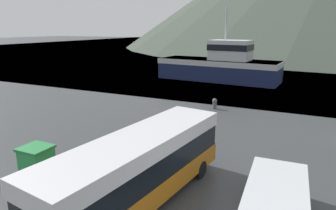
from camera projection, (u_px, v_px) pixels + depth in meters
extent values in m
plane|color=#3D5160|center=(302.00, 44.00, 132.70)|extent=(240.00, 240.00, 0.00)
cube|color=#B26614|center=(140.00, 184.00, 12.74)|extent=(3.81, 10.25, 0.93)
cube|color=black|center=(140.00, 163.00, 12.49)|extent=(3.73, 10.05, 1.06)
cube|color=silver|center=(139.00, 144.00, 12.27)|extent=(3.81, 10.25, 0.66)
cube|color=black|center=(196.00, 133.00, 16.60)|extent=(2.14, 0.36, 1.43)
cylinder|color=black|center=(165.00, 159.00, 16.26)|extent=(0.42, 0.93, 0.90)
cylinder|color=black|center=(200.00, 169.00, 15.12)|extent=(0.42, 0.93, 0.90)
cube|color=silver|center=(278.00, 183.00, 12.88)|extent=(2.01, 1.98, 1.11)
cube|color=black|center=(279.00, 173.00, 11.82)|extent=(1.64, 0.13, 0.71)
cylinder|color=black|center=(256.00, 193.00, 13.11)|extent=(0.25, 0.71, 0.70)
cylinder|color=black|center=(298.00, 202.00, 12.47)|extent=(0.25, 0.71, 0.70)
cube|color=#19234C|center=(218.00, 70.00, 42.84)|extent=(17.26, 6.58, 2.96)
cube|color=silver|center=(218.00, 62.00, 42.56)|extent=(17.44, 6.65, 0.74)
cube|color=silver|center=(230.00, 50.00, 41.31)|extent=(5.69, 4.09, 2.73)
cube|color=black|center=(231.00, 47.00, 41.21)|extent=(5.80, 4.20, 0.82)
cylinder|color=#B2B2B7|center=(226.00, 23.00, 40.80)|extent=(0.20, 0.20, 4.42)
cube|color=green|center=(37.00, 160.00, 15.69)|extent=(1.37, 1.29, 1.25)
cube|color=#227D3C|center=(35.00, 148.00, 15.51)|extent=(1.51, 1.42, 0.14)
cube|color=maroon|center=(215.00, 68.00, 53.22)|extent=(5.58, 7.50, 0.84)
cylinder|color=#4C4C51|center=(215.00, 105.00, 27.95)|extent=(0.39, 0.39, 0.64)
sphere|color=#4C4C51|center=(215.00, 101.00, 27.84)|extent=(0.45, 0.45, 0.45)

